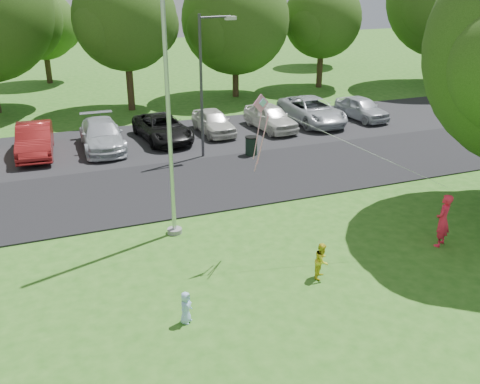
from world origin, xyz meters
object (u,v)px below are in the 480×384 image
object	(u,v)px
trash_can	(251,146)
kite	(267,121)
woman	(443,220)
child_blue	(186,307)
flagpole	(168,114)
child_yellow	(322,260)
street_lamp	(206,74)

from	to	relation	value
trash_can	kite	distance (m)	10.09
woman	child_blue	world-z (taller)	woman
flagpole	woman	size ratio (longest dim) A/B	5.60
child_yellow	child_blue	size ratio (longest dim) A/B	1.25
street_lamp	trash_can	world-z (taller)	street_lamp
woman	street_lamp	bearing A→B (deg)	-99.49
street_lamp	child_blue	bearing A→B (deg)	-117.60
street_lamp	child_blue	xyz separation A→B (m)	(-4.59, -12.26, -3.50)
flagpole	kite	bearing A→B (deg)	-42.46
trash_can	street_lamp	bearing A→B (deg)	161.36
street_lamp	kite	bearing A→B (deg)	-104.32
child_blue	kite	bearing A→B (deg)	-6.77
child_blue	flagpole	bearing A→B (deg)	32.29
trash_can	kite	xyz separation A→B (m)	(-3.18, -8.81, 3.77)
child_yellow	street_lamp	bearing A→B (deg)	44.10
kite	flagpole	bearing A→B (deg)	122.71
trash_can	child_blue	size ratio (longest dim) A/B	1.10
trash_can	flagpole	bearing A→B (deg)	-129.99
child_blue	kite	world-z (taller)	kite
street_lamp	trash_can	xyz separation A→B (m)	(1.97, -0.67, -3.46)
child_blue	trash_can	bearing A→B (deg)	14.23
street_lamp	woman	size ratio (longest dim) A/B	3.67
child_yellow	kite	world-z (taller)	kite
woman	child_yellow	xyz separation A→B (m)	(-4.57, -0.32, -0.34)
trash_can	child_yellow	xyz separation A→B (m)	(-2.29, -10.93, 0.06)
woman	child_blue	size ratio (longest dim) A/B	2.04
woman	kite	bearing A→B (deg)	-48.44
trash_can	woman	bearing A→B (deg)	-77.89
woman	kite	distance (m)	6.66
street_lamp	child_yellow	xyz separation A→B (m)	(-0.32, -11.60, -3.39)
flagpole	child_blue	size ratio (longest dim) A/B	11.46
street_lamp	trash_can	bearing A→B (deg)	-25.70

